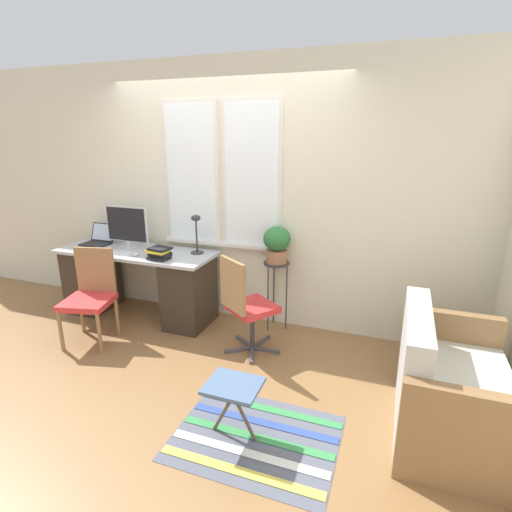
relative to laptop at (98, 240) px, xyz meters
name	(u,v)px	position (x,y,z in m)	size (l,w,h in m)	color
ground_plane	(201,341)	(1.49, -0.40, -0.81)	(14.00, 14.00, 0.00)	olive
wall_back_with_window	(227,195)	(1.49, 0.30, 0.55)	(9.00, 0.12, 2.70)	beige
desk	(139,282)	(0.58, -0.09, -0.41)	(1.75, 0.63, 0.76)	#B2B7BC
laptop	(98,240)	(0.00, 0.00, 0.00)	(0.30, 0.29, 0.22)	black
monitor	(127,227)	(0.42, 0.00, 0.18)	(0.51, 0.22, 0.45)	silver
keyboard	(117,252)	(0.45, -0.24, -0.04)	(0.36, 0.12, 0.02)	silver
mouse	(136,254)	(0.70, -0.26, -0.03)	(0.04, 0.07, 0.04)	silver
desk_lamp	(196,228)	(1.24, 0.06, 0.22)	(0.14, 0.14, 0.41)	#2D2D33
book_stack	(159,253)	(0.99, -0.27, 0.01)	(0.23, 0.19, 0.12)	black
desk_chair_wooden	(90,294)	(0.47, -0.70, -0.33)	(0.52, 0.53, 0.90)	olive
office_chair_swivel	(246,304)	(1.98, -0.42, -0.33)	(0.55, 0.56, 0.93)	#47474C
couch_loveseat	(448,391)	(3.65, -0.91, -0.51)	(0.71, 1.14, 0.84)	beige
plant_stand	(276,271)	(2.09, 0.15, -0.18)	(0.26, 0.26, 0.72)	#333338
potted_plant	(277,243)	(2.09, 0.15, 0.12)	(0.27, 0.27, 0.37)	#9E6B4C
floor_rug_striped	(256,437)	(2.46, -1.45, -0.81)	(1.09, 0.83, 0.01)	#565B6B
folding_stool	(233,390)	(2.31, -1.47, -0.45)	(0.36, 0.30, 0.41)	slate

